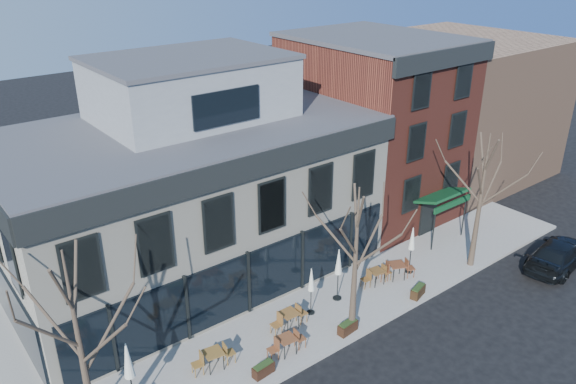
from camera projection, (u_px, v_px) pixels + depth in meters
ground at (249, 315)px, 26.67m from camera, size 120.00×120.00×0.00m
sidewalk_front at (330, 310)px, 26.93m from camera, size 33.50×4.70×0.15m
corner_building at (190, 190)px, 28.41m from camera, size 18.39×10.39×11.10m
red_brick_building at (371, 126)px, 35.27m from camera, size 8.20×11.78×11.18m
bg_building at (455, 106)px, 41.90m from camera, size 12.00×12.00×10.00m
tree_corner at (82, 354)px, 17.84m from camera, size 3.93×3.98×7.92m
tree_mid at (356, 260)px, 24.02m from camera, size 3.50×3.55×7.04m
tree_right at (481, 200)px, 29.00m from camera, size 3.72×3.77×7.48m
parked_sedan at (558, 254)px, 30.38m from camera, size 5.46×2.78×1.52m
cafe_set_1 at (214, 358)px, 22.96m from camera, size 1.95×0.86×1.00m
cafe_set_2 at (287, 343)px, 23.80m from camera, size 1.88×0.80×0.97m
cafe_set_3 at (289, 318)px, 25.36m from camera, size 1.94×0.79×1.02m
cafe_set_4 at (376, 275)px, 28.67m from camera, size 1.85×0.81×0.95m
cafe_set_5 at (397, 269)px, 29.12m from camera, size 1.99×1.28×1.04m
umbrella_0 at (128, 364)px, 20.18m from camera, size 0.50×0.50×3.12m
umbrella_2 at (311, 282)px, 25.88m from camera, size 0.39×0.39×2.45m
umbrella_3 at (338, 264)px, 26.85m from camera, size 0.44×0.44×2.78m
umbrella_4 at (412, 241)px, 29.12m from camera, size 0.43×0.43×2.66m
planter_1 at (263, 369)px, 22.72m from camera, size 0.98×0.46×0.53m
planter_2 at (348, 327)px, 25.17m from camera, size 1.03×0.49×0.56m
planter_3 at (418, 291)px, 27.75m from camera, size 1.06×0.65×0.55m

